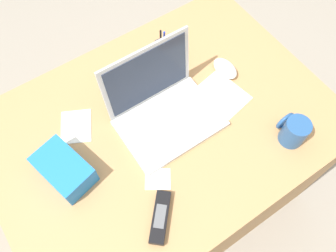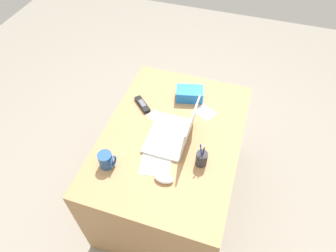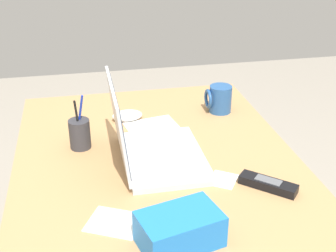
{
  "view_description": "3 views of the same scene",
  "coord_description": "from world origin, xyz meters",
  "px_view_note": "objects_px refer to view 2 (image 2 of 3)",
  "views": [
    {
      "loc": [
        -0.3,
        -0.48,
        1.79
      ],
      "look_at": [
        -0.0,
        -0.04,
        0.8
      ],
      "focal_mm": 36.74,
      "sensor_mm": 36.0,
      "label": 1
    },
    {
      "loc": [
        1.11,
        0.33,
        2.19
      ],
      "look_at": [
        -0.02,
        -0.03,
        0.8
      ],
      "focal_mm": 31.61,
      "sensor_mm": 36.0,
      "label": 2
    },
    {
      "loc": [
        -1.14,
        0.21,
        1.46
      ],
      "look_at": [
        0.04,
        -0.04,
        0.86
      ],
      "focal_mm": 48.87,
      "sensor_mm": 36.0,
      "label": 3
    }
  ],
  "objects_px": {
    "laptop": "(175,133)",
    "computer_mouse": "(164,178)",
    "coffee_mug_white": "(106,160)",
    "snack_bag": "(190,94)",
    "cordless_phone": "(142,104)",
    "pen_holder": "(202,159)"
  },
  "relations": [
    {
      "from": "laptop",
      "to": "computer_mouse",
      "type": "bearing_deg",
      "value": 5.78
    },
    {
      "from": "computer_mouse",
      "to": "coffee_mug_white",
      "type": "xyz_separation_m",
      "value": [
        0.01,
        -0.34,
        0.03
      ]
    },
    {
      "from": "computer_mouse",
      "to": "snack_bag",
      "type": "relative_size",
      "value": 0.59
    },
    {
      "from": "coffee_mug_white",
      "to": "cordless_phone",
      "type": "bearing_deg",
      "value": 177.91
    },
    {
      "from": "laptop",
      "to": "pen_holder",
      "type": "height_order",
      "value": "laptop"
    },
    {
      "from": "computer_mouse",
      "to": "pen_holder",
      "type": "height_order",
      "value": "pen_holder"
    },
    {
      "from": "laptop",
      "to": "pen_holder",
      "type": "relative_size",
      "value": 1.9
    },
    {
      "from": "laptop",
      "to": "cordless_phone",
      "type": "xyz_separation_m",
      "value": [
        -0.2,
        -0.29,
        -0.04
      ]
    },
    {
      "from": "computer_mouse",
      "to": "snack_bag",
      "type": "distance_m",
      "value": 0.67
    },
    {
      "from": "laptop",
      "to": "coffee_mug_white",
      "type": "distance_m",
      "value": 0.43
    },
    {
      "from": "laptop",
      "to": "computer_mouse",
      "type": "height_order",
      "value": "laptop"
    },
    {
      "from": "laptop",
      "to": "computer_mouse",
      "type": "xyz_separation_m",
      "value": [
        0.3,
        0.03,
        -0.03
      ]
    },
    {
      "from": "snack_bag",
      "to": "computer_mouse",
      "type": "bearing_deg",
      "value": 3.2
    },
    {
      "from": "laptop",
      "to": "cordless_phone",
      "type": "bearing_deg",
      "value": -124.95
    },
    {
      "from": "coffee_mug_white",
      "to": "pen_holder",
      "type": "xyz_separation_m",
      "value": [
        -0.18,
        0.51,
        -0.0
      ]
    },
    {
      "from": "coffee_mug_white",
      "to": "pen_holder",
      "type": "relative_size",
      "value": 0.56
    },
    {
      "from": "computer_mouse",
      "to": "snack_bag",
      "type": "height_order",
      "value": "snack_bag"
    },
    {
      "from": "coffee_mug_white",
      "to": "snack_bag",
      "type": "xyz_separation_m",
      "value": [
        -0.68,
        0.3,
        -0.01
      ]
    },
    {
      "from": "laptop",
      "to": "pen_holder",
      "type": "distance_m",
      "value": 0.24
    },
    {
      "from": "laptop",
      "to": "coffee_mug_white",
      "type": "height_order",
      "value": "laptop"
    },
    {
      "from": "laptop",
      "to": "snack_bag",
      "type": "distance_m",
      "value": 0.37
    },
    {
      "from": "snack_bag",
      "to": "coffee_mug_white",
      "type": "bearing_deg",
      "value": -24.1
    }
  ]
}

